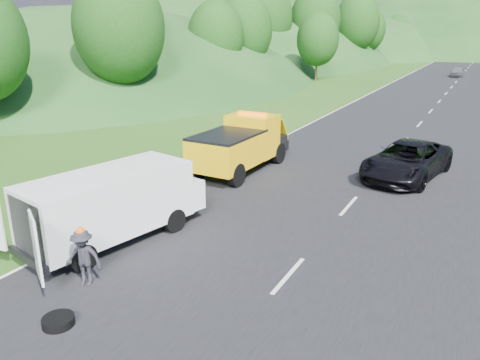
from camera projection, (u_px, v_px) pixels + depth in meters
The scene contains 12 objects.
ground at pixel (230, 229), 15.96m from camera, with size 320.00×320.00×0.00m, color #38661E.
road_surface at pixel (446, 94), 48.08m from camera, with size 14.00×200.00×0.02m, color black.
tree_line_left at pixel (311, 70), 74.71m from camera, with size 14.00×140.00×14.00m, color #1F4F17, non-canonical shape.
tow_truck at pixel (241, 144), 22.00m from camera, with size 2.48×6.22×2.65m.
white_van at pixel (114, 202), 14.70m from camera, with size 4.06×6.93×2.32m.
woman at pixel (165, 205), 18.06m from camera, with size 0.62×0.45×1.70m, color white.
child at pixel (174, 214), 17.21m from camera, with size 0.44×0.34×0.90m, color #D0D270.
worker at pixel (86, 285), 12.51m from camera, with size 1.01×0.58×1.57m, color black.
suitcase at pixel (120, 193), 18.42m from camera, with size 0.40×0.22×0.65m, color #585742.
spare_tire at pixel (59, 326), 10.79m from camera, with size 0.74×0.74×0.20m, color black.
passing_suv at pixel (405, 178), 21.38m from camera, with size 2.68×5.81×1.62m, color black.
dist_car_a at pixel (457, 77), 64.21m from camera, with size 1.55×3.86×1.31m, color #55555B.
Camera 1 is at (7.25, -12.73, 6.57)m, focal length 35.00 mm.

